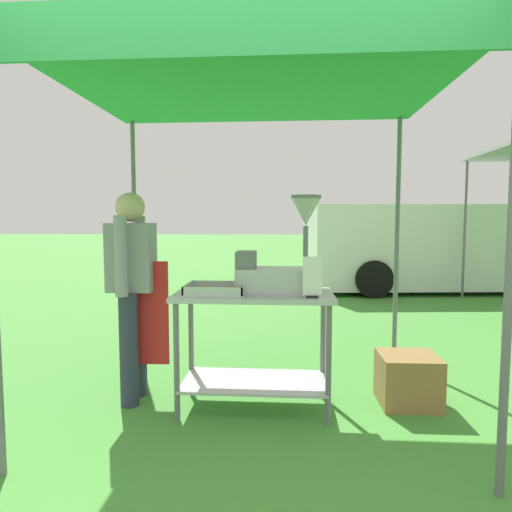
% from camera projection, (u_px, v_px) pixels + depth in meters
% --- Properties ---
extents(ground_plane, '(70.00, 70.00, 0.00)m').
position_uv_depth(ground_plane, '(273.00, 293.00, 8.37)').
color(ground_plane, '#478E38').
extents(stall_canopy, '(2.85, 2.39, 2.45)m').
position_uv_depth(stall_canopy, '(255.00, 88.00, 3.15)').
color(stall_canopy, slate).
rests_on(stall_canopy, ground).
extents(donut_cart, '(1.15, 0.56, 0.87)m').
position_uv_depth(donut_cart, '(254.00, 327.00, 3.20)').
color(donut_cart, '#B7B7BC').
rests_on(donut_cart, ground).
extents(donut_tray, '(0.42, 0.33, 0.07)m').
position_uv_depth(donut_tray, '(217.00, 291.00, 3.12)').
color(donut_tray, '#B7B7BC').
rests_on(donut_tray, donut_cart).
extents(donut_fryer, '(0.61, 0.28, 0.70)m').
position_uv_depth(donut_fryer, '(279.00, 263.00, 3.15)').
color(donut_fryer, '#B7B7BC').
rests_on(donut_fryer, donut_cart).
extents(menu_sign, '(0.13, 0.05, 0.28)m').
position_uv_depth(menu_sign, '(312.00, 280.00, 2.95)').
color(menu_sign, black).
rests_on(menu_sign, donut_cart).
extents(vendor, '(0.45, 0.53, 1.61)m').
position_uv_depth(vendor, '(133.00, 285.00, 3.34)').
color(vendor, '#2D3347').
rests_on(vendor, ground).
extents(supply_crate, '(0.44, 0.40, 0.38)m').
position_uv_depth(supply_crate, '(408.00, 379.00, 3.31)').
color(supply_crate, olive).
rests_on(supply_crate, ground).
extents(van_white, '(5.61, 2.48, 1.69)m').
position_uv_depth(van_white, '(442.00, 246.00, 8.83)').
color(van_white, white).
rests_on(van_white, ground).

